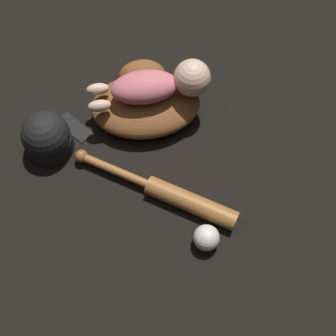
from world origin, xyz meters
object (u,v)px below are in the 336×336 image
at_px(baseball_glove, 145,100).
at_px(baseball_bat, 174,195).
at_px(baseball_cap, 47,137).
at_px(baby_figure, 161,84).
at_px(baseball, 206,238).

bearing_deg(baseball_glove, baseball_bat, -65.30).
relative_size(baseball_glove, baseball_cap, 1.88).
xyz_separation_m(baby_figure, baseball, (0.20, -0.44, -0.12)).
relative_size(baby_figure, baseball, 5.06).
height_order(baseball_bat, baseball, baseball).
xyz_separation_m(baseball_glove, baseball, (0.26, -0.44, -0.01)).
xyz_separation_m(baseball_glove, baseball_bat, (0.15, -0.32, -0.02)).
relative_size(baseball_glove, baseball, 5.39).
bearing_deg(baseball_cap, baby_figure, 30.39).
distance_m(baseball_glove, baseball, 0.51).
bearing_deg(baseball_cap, baseball_bat, -15.74).
xyz_separation_m(baseball_bat, baseball, (0.11, -0.12, 0.01)).
height_order(baseball_glove, baby_figure, baby_figure).
xyz_separation_m(baseball_glove, baseball_cap, (-0.28, -0.20, 0.01)).
height_order(baseball_bat, baseball_cap, baseball_cap).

